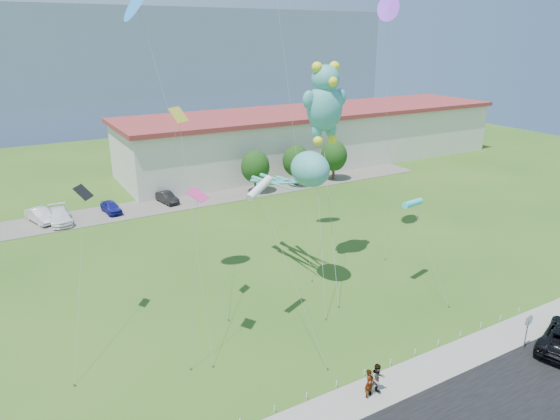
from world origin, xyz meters
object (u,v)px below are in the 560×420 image
(parked_car_black, at_px, (167,197))
(parked_car_white, at_px, (60,216))
(teddy_bear_kite, at_px, (325,102))
(stop_sign, at_px, (528,324))
(octopus_kite, at_px, (301,175))
(parked_car_blue, at_px, (111,207))
(parked_car_silver, at_px, (40,215))
(pedestrian_right, at_px, (377,379))
(pedestrian_left, at_px, (369,383))
(warehouse, at_px, (318,136))

(parked_car_black, bearing_deg, parked_car_white, 173.45)
(parked_car_black, bearing_deg, teddy_bear_kite, -86.00)
(stop_sign, height_order, parked_car_white, stop_sign)
(octopus_kite, bearing_deg, parked_car_blue, 111.20)
(stop_sign, relative_size, parked_car_silver, 0.55)
(parked_car_white, xyz_separation_m, teddy_bear_kite, (18.18, -22.16, 13.16))
(octopus_kite, bearing_deg, pedestrian_right, -103.95)
(parked_car_silver, relative_size, parked_car_white, 0.87)
(pedestrian_left, relative_size, pedestrian_right, 0.92)
(parked_car_silver, distance_m, octopus_kite, 31.28)
(parked_car_silver, distance_m, parked_car_black, 13.67)
(warehouse, relative_size, parked_car_black, 15.70)
(warehouse, relative_size, parked_car_blue, 16.09)
(pedestrian_right, bearing_deg, octopus_kite, 84.32)
(warehouse, bearing_deg, parked_car_black, -162.77)
(pedestrian_right, distance_m, teddy_bear_kite, 21.14)
(parked_car_white, bearing_deg, stop_sign, -59.16)
(warehouse, distance_m, octopus_kite, 41.36)
(pedestrian_right, xyz_separation_m, octopus_kite, (3.36, 13.53, 7.90))
(pedestrian_left, xyz_separation_m, pedestrian_right, (0.55, -0.02, 0.08))
(warehouse, xyz_separation_m, pedestrian_right, (-27.39, -46.85, -3.10))
(parked_car_silver, bearing_deg, warehouse, -6.98)
(parked_car_blue, height_order, parked_car_black, parked_car_blue)
(pedestrian_left, xyz_separation_m, parked_car_black, (0.90, 38.45, -0.25))
(parked_car_blue, bearing_deg, octopus_kite, -75.90)
(stop_sign, distance_m, parked_car_blue, 42.97)
(stop_sign, bearing_deg, parked_car_blue, 113.39)
(parked_car_white, bearing_deg, pedestrian_right, -72.05)
(parked_car_white, bearing_deg, warehouse, 14.35)
(octopus_kite, distance_m, teddy_bear_kite, 6.28)
(octopus_kite, xyz_separation_m, teddy_bear_kite, (3.27, 1.81, 5.05))
(pedestrian_left, xyz_separation_m, octopus_kite, (3.91, 13.51, 7.98))
(parked_car_blue, distance_m, teddy_bear_kite, 29.27)
(stop_sign, bearing_deg, parked_car_white, 120.00)
(parked_car_blue, bearing_deg, warehouse, 7.57)
(warehouse, relative_size, parked_car_white, 11.75)
(parked_car_blue, bearing_deg, pedestrian_right, -87.90)
(warehouse, height_order, parked_car_blue, warehouse)
(parked_car_blue, bearing_deg, parked_car_white, 178.97)
(warehouse, bearing_deg, stop_sign, -108.90)
(parked_car_white, xyz_separation_m, parked_car_black, (11.89, 0.97, -0.11))
(parked_car_silver, bearing_deg, teddy_bear_kite, -67.80)
(pedestrian_left, height_order, parked_car_silver, pedestrian_left)
(parked_car_silver, distance_m, parked_car_white, 2.16)
(stop_sign, xyz_separation_m, parked_car_black, (-10.54, 39.82, -1.17))
(parked_car_black, bearing_deg, warehouse, 6.02)
(warehouse, bearing_deg, parked_car_white, -166.49)
(pedestrian_right, distance_m, octopus_kite, 16.02)
(teddy_bear_kite, bearing_deg, parked_car_silver, 130.49)
(octopus_kite, relative_size, teddy_bear_kite, 0.66)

